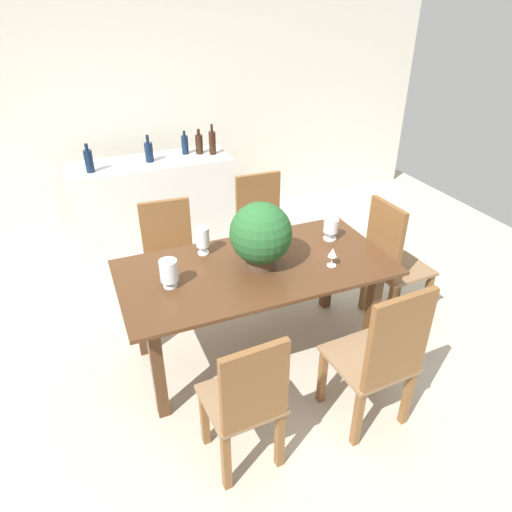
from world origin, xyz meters
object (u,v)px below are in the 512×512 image
crystal_vase_left (331,227)px  crystal_vase_right (203,238)px  chair_foot_end (391,259)px  kitchen_counter (154,204)px  wine_glass (333,253)px  wine_bottle_dark (185,144)px  wine_bottle_clear (149,152)px  chair_near_right (382,355)px  crystal_vase_center_near (169,271)px  flower_centerpiece (261,235)px  chair_far_right (261,227)px  dining_table (256,280)px  wine_bottle_green (212,142)px  wine_bottle_amber (199,144)px  wine_bottle_tall (89,161)px  chair_near_left (247,401)px  chair_far_left (170,250)px

crystal_vase_left → crystal_vase_right: (-0.94, 0.16, 0.02)m
chair_foot_end → kitchen_counter: bearing=33.4°
crystal_vase_right → wine_glass: crystal_vase_right is taller
chair_foot_end → wine_bottle_dark: bearing=24.3°
wine_bottle_clear → chair_near_right: bearing=-75.7°
crystal_vase_center_near → wine_bottle_dark: bearing=72.2°
flower_centerpiece → kitchen_counter: (-0.35, 2.01, -0.55)m
wine_glass → chair_far_right: bearing=93.3°
chair_foot_end → chair_near_right: bearing=138.2°
wine_glass → kitchen_counter: 2.36m
dining_table → wine_bottle_green: bearing=80.3°
wine_glass → crystal_vase_left: bearing=61.5°
kitchen_counter → wine_bottle_clear: (0.01, -0.02, 0.56)m
crystal_vase_left → kitchen_counter: crystal_vase_left is taller
wine_bottle_amber → chair_near_right: bearing=-85.9°
kitchen_counter → wine_bottle_amber: (0.53, 0.04, 0.56)m
kitchen_counter → wine_bottle_amber: 0.78m
crystal_vase_left → wine_bottle_tall: wine_bottle_tall is taller
chair_near_left → crystal_vase_right: (0.13, 1.18, 0.36)m
wine_bottle_tall → chair_foot_end: bearing=-43.2°
chair_near_left → kitchen_counter: chair_near_left is taller
chair_foot_end → wine_bottle_tall: bearing=44.0°
chair_near_left → wine_bottle_clear: 2.90m
wine_bottle_tall → dining_table: bearing=-65.2°
wine_bottle_amber → crystal_vase_center_near: bearing=-111.6°
chair_far_left → wine_bottle_tall: size_ratio=3.45×
chair_near_right → wine_bottle_dark: (-0.35, 2.98, 0.45)m
wine_bottle_amber → wine_bottle_green: (0.12, -0.07, 0.02)m
chair_near_right → flower_centerpiece: size_ratio=2.27×
chair_near_right → wine_glass: size_ratio=7.69×
wine_glass → chair_far_left: bearing=129.7°
crystal_vase_center_near → wine_bottle_green: bearing=64.8°
chair_near_right → kitchen_counter: 2.99m
chair_foot_end → crystal_vase_center_near: bearing=87.7°
chair_near_right → crystal_vase_left: (0.24, 1.05, 0.30)m
chair_far_right → crystal_vase_center_near: chair_far_right is taller
wine_bottle_clear → dining_table: bearing=-81.1°
dining_table → chair_far_left: (-0.41, 0.88, -0.13)m
flower_centerpiece → crystal_vase_center_near: 0.64m
flower_centerpiece → kitchen_counter: size_ratio=0.29×
flower_centerpiece → wine_bottle_tall: (-0.90, 1.91, 0.02)m
wine_bottle_tall → wine_bottle_green: bearing=3.2°
dining_table → crystal_vase_center_near: size_ratio=9.80×
chair_far_right → crystal_vase_right: 0.97m
flower_centerpiece → wine_bottle_clear: size_ratio=1.75×
chair_near_right → wine_bottle_green: bearing=-91.6°
chair_far_right → wine_bottle_green: 1.17m
flower_centerpiece → crystal_vase_center_near: size_ratio=2.44×
chair_near_right → crystal_vase_left: 1.12m
wine_glass → wine_bottle_clear: size_ratio=0.52×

